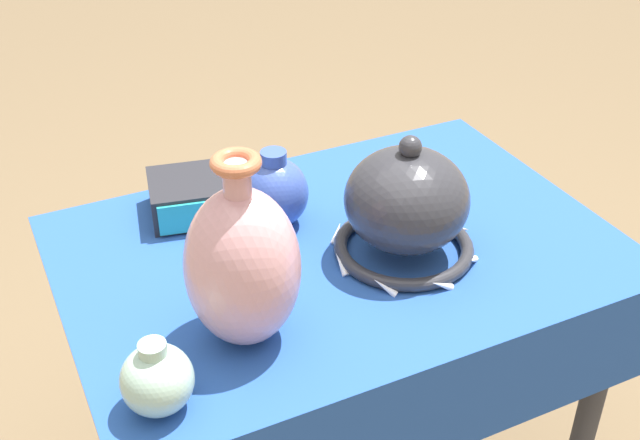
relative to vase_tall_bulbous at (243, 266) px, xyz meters
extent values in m
cylinder|color=#38383D|center=(0.62, -0.11, -0.48)|extent=(0.04, 0.04, 0.65)
cylinder|color=#38383D|center=(-0.17, 0.40, -0.48)|extent=(0.04, 0.04, 0.65)
cylinder|color=#38383D|center=(0.62, 0.40, -0.48)|extent=(0.04, 0.04, 0.65)
cube|color=#38383D|center=(0.22, 0.15, -0.14)|extent=(0.89, 0.61, 0.03)
cube|color=#234C9E|center=(0.22, 0.15, -0.13)|extent=(0.91, 0.63, 0.01)
cube|color=#234C9E|center=(0.22, -0.17, -0.22)|extent=(0.91, 0.01, 0.20)
ellipsoid|color=#D19399|center=(0.00, 0.00, 0.00)|extent=(0.16, 0.16, 0.24)
cylinder|color=#D19399|center=(0.00, 0.00, 0.13)|extent=(0.04, 0.04, 0.05)
torus|color=#BC6642|center=(0.00, 0.00, 0.16)|extent=(0.07, 0.07, 0.02)
torus|color=#2D2D33|center=(0.31, 0.08, -0.11)|extent=(0.23, 0.23, 0.02)
ellipsoid|color=#2D2D33|center=(0.31, 0.08, -0.02)|extent=(0.20, 0.20, 0.17)
sphere|color=#2D2D33|center=(0.31, 0.08, 0.07)|extent=(0.04, 0.04, 0.04)
cone|color=white|center=(0.42, 0.08, -0.11)|extent=(0.01, 0.04, 0.03)
cone|color=white|center=(0.39, 0.16, -0.11)|extent=(0.04, 0.04, 0.03)
cone|color=white|center=(0.31, 0.20, -0.11)|extent=(0.04, 0.01, 0.03)
cone|color=white|center=(0.23, 0.16, -0.11)|extent=(0.04, 0.04, 0.03)
cone|color=white|center=(0.19, 0.08, -0.11)|extent=(0.01, 0.04, 0.03)
cone|color=white|center=(0.23, 0.00, -0.11)|extent=(0.04, 0.04, 0.03)
cone|color=white|center=(0.31, -0.03, -0.11)|extent=(0.04, 0.01, 0.03)
cone|color=white|center=(0.39, 0.00, -0.11)|extent=(0.04, 0.04, 0.03)
cube|color=#232328|center=(0.03, 0.35, -0.09)|extent=(0.17, 0.16, 0.07)
cube|color=teal|center=(0.02, 0.28, -0.09)|extent=(0.12, 0.03, 0.05)
ellipsoid|color=#A8CCB7|center=(-0.15, -0.08, -0.08)|extent=(0.09, 0.09, 0.09)
cylinder|color=#A8CCB7|center=(-0.15, -0.08, -0.02)|extent=(0.04, 0.04, 0.02)
ellipsoid|color=#3851A8|center=(0.15, 0.25, -0.06)|extent=(0.12, 0.12, 0.12)
cylinder|color=#3851A8|center=(0.15, 0.25, 0.01)|extent=(0.04, 0.04, 0.02)
camera|label=1|loc=(-0.28, -0.83, 0.64)|focal=45.00mm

